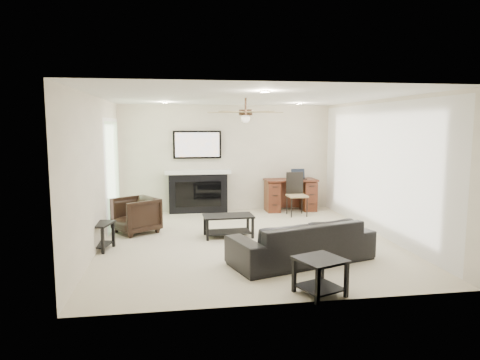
# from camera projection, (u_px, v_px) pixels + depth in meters

# --- Properties ---
(room_shell) EXTENTS (5.50, 5.54, 2.52)m
(room_shell) POSITION_uv_depth(u_px,v_px,m) (256.00, 145.00, 7.49)
(room_shell) COLOR beige
(room_shell) RESTS_ON ground
(sofa) EXTENTS (2.31, 1.44, 0.63)m
(sofa) POSITION_uv_depth(u_px,v_px,m) (302.00, 241.00, 6.38)
(sofa) COLOR black
(sofa) RESTS_ON ground
(armchair) EXTENTS (1.02, 1.02, 0.68)m
(armchair) POSITION_uv_depth(u_px,v_px,m) (136.00, 215.00, 8.09)
(armchair) COLOR black
(armchair) RESTS_ON ground
(coffee_table) EXTENTS (0.92, 0.54, 0.40)m
(coffee_table) POSITION_uv_depth(u_px,v_px,m) (228.00, 226.00, 7.82)
(coffee_table) COLOR black
(coffee_table) RESTS_ON ground
(end_table_near) EXTENTS (0.67, 0.67, 0.45)m
(end_table_near) POSITION_uv_depth(u_px,v_px,m) (320.00, 276.00, 5.14)
(end_table_near) COLOR black
(end_table_near) RESTS_ON ground
(end_table_left) EXTENTS (0.61, 0.61, 0.45)m
(end_table_left) POSITION_uv_depth(u_px,v_px,m) (96.00, 236.00, 6.99)
(end_table_left) COLOR black
(end_table_left) RESTS_ON ground
(fireplace_unit) EXTENTS (1.52, 0.34, 1.91)m
(fireplace_unit) POSITION_uv_depth(u_px,v_px,m) (198.00, 172.00, 9.90)
(fireplace_unit) COLOR black
(fireplace_unit) RESTS_ON ground
(desk) EXTENTS (1.22, 0.56, 0.76)m
(desk) POSITION_uv_depth(u_px,v_px,m) (290.00, 195.00, 10.16)
(desk) COLOR #421710
(desk) RESTS_ON ground
(desk_chair) EXTENTS (0.43, 0.45, 0.97)m
(desk_chair) POSITION_uv_depth(u_px,v_px,m) (297.00, 194.00, 9.61)
(desk_chair) COLOR black
(desk_chair) RESTS_ON ground
(laptop) EXTENTS (0.33, 0.24, 0.23)m
(laptop) POSITION_uv_depth(u_px,v_px,m) (299.00, 174.00, 10.11)
(laptop) COLOR black
(laptop) RESTS_ON desk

